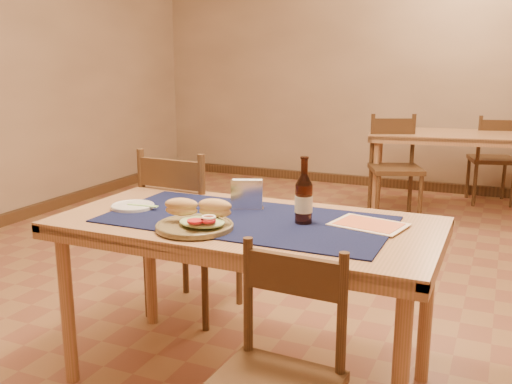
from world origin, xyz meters
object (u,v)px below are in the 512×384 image
at_px(sandwich_plate, 197,221).
at_px(napkin_holder, 247,195).
at_px(main_table, 247,239).
at_px(beer_bottle, 304,199).
at_px(back_table, 451,142).
at_px(chair_main_near, 276,379).
at_px(chair_main_far, 189,230).

xyz_separation_m(sandwich_plate, napkin_holder, (0.05, 0.36, 0.03)).
height_order(main_table, beer_bottle, beer_bottle).
height_order(back_table, chair_main_near, chair_main_near).
bearing_deg(back_table, napkin_holder, -99.92).
bearing_deg(chair_main_near, beer_bottle, 102.30).
bearing_deg(chair_main_near, napkin_holder, 120.48).
distance_m(back_table, beer_bottle, 3.41).
bearing_deg(napkin_holder, main_table, -65.91).
height_order(back_table, chair_main_far, chair_main_far).
distance_m(main_table, napkin_holder, 0.22).
distance_m(chair_main_near, sandwich_plate, 0.73).
distance_m(sandwich_plate, beer_bottle, 0.44).
xyz_separation_m(main_table, chair_main_near, (0.38, -0.61, -0.23)).
xyz_separation_m(chair_main_far, sandwich_plate, (0.47, -0.72, 0.29)).
xyz_separation_m(back_table, beer_bottle, (-0.27, -3.40, 0.19)).
relative_size(main_table, back_table, 1.02).
distance_m(back_table, napkin_holder, 3.34).
xyz_separation_m(main_table, beer_bottle, (0.24, 0.04, 0.19)).
bearing_deg(chair_main_far, sandwich_plate, -56.91).
height_order(chair_main_far, chair_main_near, chair_main_far).
bearing_deg(chair_main_far, napkin_holder, -34.40).
distance_m(back_table, chair_main_near, 4.06).
bearing_deg(beer_bottle, napkin_holder, 160.00).
bearing_deg(main_table, chair_main_near, -58.05).
bearing_deg(napkin_holder, chair_main_near, -59.52).
distance_m(main_table, beer_bottle, 0.31).
bearing_deg(chair_main_near, main_table, 121.95).
bearing_deg(chair_main_far, main_table, -40.83).
bearing_deg(back_table, chair_main_far, -110.44).
bearing_deg(beer_bottle, chair_main_far, 150.52).
bearing_deg(main_table, napkin_holder, 114.09).
relative_size(chair_main_near, beer_bottle, 3.04).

